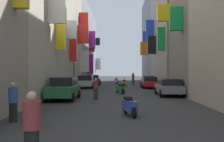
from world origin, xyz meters
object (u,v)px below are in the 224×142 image
(scooter_green, at_px, (120,88))
(pedestrian_near_right, at_px, (92,79))
(parked_car_red, at_px, (150,82))
(scooter_white, at_px, (116,81))
(pedestrian_far_away, at_px, (13,102))
(pedestrian_crossing, at_px, (133,79))
(pedestrian_near_left, at_px, (32,129))
(traffic_light_far_corner, at_px, (74,63))
(parked_car_white, at_px, (148,80))
(parked_car_silver, at_px, (86,81))
(pedestrian_mid_street, at_px, (96,89))
(scooter_blue, at_px, (129,106))
(parked_car_green, at_px, (64,88))
(parked_car_grey, at_px, (169,87))
(scooter_orange, at_px, (124,83))
(parked_car_black, at_px, (93,80))

(scooter_green, height_order, pedestrian_near_right, pedestrian_near_right)
(parked_car_red, bearing_deg, scooter_white, 110.37)
(pedestrian_near_right, height_order, pedestrian_far_away, pedestrian_near_right)
(scooter_green, relative_size, pedestrian_crossing, 1.00)
(pedestrian_near_left, xyz_separation_m, traffic_light_far_corner, (-2.65, 22.59, 1.97))
(pedestrian_crossing, distance_m, pedestrian_near_left, 36.09)
(parked_car_white, height_order, parked_car_silver, parked_car_silver)
(traffic_light_far_corner, bearing_deg, pedestrian_mid_street, -70.96)
(scooter_blue, bearing_deg, pedestrian_near_right, 98.53)
(pedestrian_mid_street, relative_size, pedestrian_far_away, 0.96)
(parked_car_green, xyz_separation_m, scooter_blue, (4.36, -6.99, -0.36))
(pedestrian_near_right, bearing_deg, scooter_blue, -81.47)
(parked_car_silver, bearing_deg, traffic_light_far_corner, -97.61)
(scooter_white, bearing_deg, parked_car_grey, -77.80)
(scooter_green, xyz_separation_m, scooter_orange, (0.59, 11.71, 0.00))
(parked_car_grey, height_order, parked_car_green, parked_car_green)
(pedestrian_near_right, bearing_deg, parked_car_green, -89.64)
(pedestrian_mid_street, xyz_separation_m, pedestrian_far_away, (-2.60, -8.97, 0.03))
(parked_car_black, relative_size, parked_car_red, 1.00)
(pedestrian_mid_street, height_order, traffic_light_far_corner, traffic_light_far_corner)
(parked_car_red, bearing_deg, scooter_orange, 125.70)
(parked_car_grey, relative_size, parked_car_red, 1.04)
(parked_car_red, relative_size, scooter_orange, 2.23)
(pedestrian_crossing, relative_size, pedestrian_near_left, 1.08)
(scooter_white, bearing_deg, pedestrian_near_left, -92.33)
(scooter_white, xyz_separation_m, scooter_blue, (0.84, -30.87, 0.00))
(parked_car_white, distance_m, scooter_blue, 25.47)
(parked_car_red, distance_m, pedestrian_near_right, 12.40)
(parked_car_white, bearing_deg, traffic_light_far_corner, -131.58)
(pedestrian_near_left, distance_m, pedestrian_near_right, 37.02)
(parked_car_white, bearing_deg, parked_car_grey, -89.40)
(parked_car_grey, relative_size, parked_car_white, 1.02)
(scooter_green, distance_m, pedestrian_near_left, 19.54)
(parked_car_red, relative_size, pedestrian_near_right, 2.63)
(parked_car_black, height_order, pedestrian_near_right, pedestrian_near_right)
(parked_car_white, relative_size, parked_car_red, 1.02)
(parked_car_white, bearing_deg, pedestrian_far_away, -106.90)
(parked_car_grey, height_order, parked_car_black, parked_car_black)
(parked_car_grey, xyz_separation_m, scooter_green, (-3.96, 2.27, -0.27))
(parked_car_green, bearing_deg, traffic_light_far_corner, 94.42)
(parked_car_white, height_order, pedestrian_mid_street, pedestrian_mid_street)
(pedestrian_near_left, bearing_deg, scooter_orange, 85.18)
(pedestrian_far_away, relative_size, traffic_light_far_corner, 0.39)
(parked_car_black, height_order, parked_car_silver, parked_car_silver)
(parked_car_white, height_order, scooter_green, parked_car_white)
(parked_car_green, relative_size, pedestrian_far_away, 2.74)
(pedestrian_crossing, distance_m, pedestrian_near_right, 6.23)
(parked_car_silver, relative_size, pedestrian_far_away, 2.57)
(parked_car_grey, relative_size, traffic_light_far_corner, 1.09)
(pedestrian_near_left, bearing_deg, pedestrian_mid_street, 88.99)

